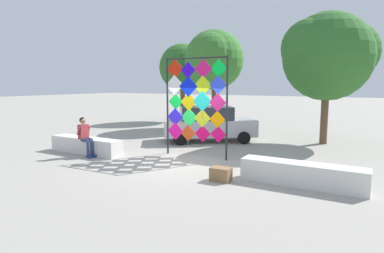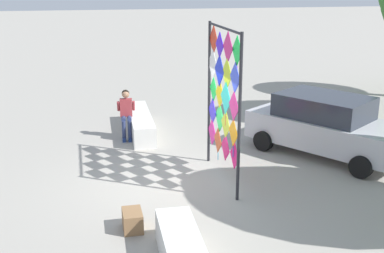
% 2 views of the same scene
% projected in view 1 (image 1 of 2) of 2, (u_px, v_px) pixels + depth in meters
% --- Properties ---
extents(ground, '(120.00, 120.00, 0.00)m').
position_uv_depth(ground, '(179.00, 164.00, 10.96)').
color(ground, '#9E998E').
extents(plaza_ledge_left, '(3.20, 0.63, 0.60)m').
position_uv_depth(plaza_ledge_left, '(86.00, 145.00, 12.66)').
color(plaza_ledge_left, silver).
rests_on(plaza_ledge_left, ground).
extents(plaza_ledge_right, '(3.20, 0.63, 0.60)m').
position_uv_depth(plaza_ledge_right, '(302.00, 174.00, 8.64)').
color(plaza_ledge_right, silver).
rests_on(plaza_ledge_right, ground).
extents(kite_display_rack, '(2.50, 0.16, 3.60)m').
position_uv_depth(kite_display_rack, '(195.00, 100.00, 11.81)').
color(kite_display_rack, '#232328').
rests_on(kite_display_rack, ground).
extents(seated_vendor, '(0.65, 0.53, 1.45)m').
position_uv_depth(seated_vendor, '(85.00, 134.00, 11.97)').
color(seated_vendor, navy).
rests_on(seated_vendor, ground).
extents(parked_car, '(4.41, 3.89, 1.61)m').
position_uv_depth(parked_car, '(208.00, 124.00, 15.22)').
color(parked_car, '#B7B7BC').
rests_on(parked_car, ground).
extents(cardboard_box_large, '(0.56, 0.38, 0.38)m').
position_uv_depth(cardboard_box_large, '(221.00, 174.00, 9.06)').
color(cardboard_box_large, olive).
rests_on(cardboard_box_large, ground).
extents(tree_palm_like, '(3.51, 3.71, 5.80)m').
position_uv_depth(tree_palm_like, '(213.00, 59.00, 19.32)').
color(tree_palm_like, brown).
rests_on(tree_palm_like, ground).
extents(tree_far_right, '(3.94, 3.81, 5.70)m').
position_uv_depth(tree_far_right, '(329.00, 54.00, 14.16)').
color(tree_far_right, brown).
rests_on(tree_far_right, ground).
extents(tree_broadleaf, '(3.26, 3.25, 5.40)m').
position_uv_depth(tree_broadleaf, '(184.00, 66.00, 22.89)').
color(tree_broadleaf, brown).
rests_on(tree_broadleaf, ground).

